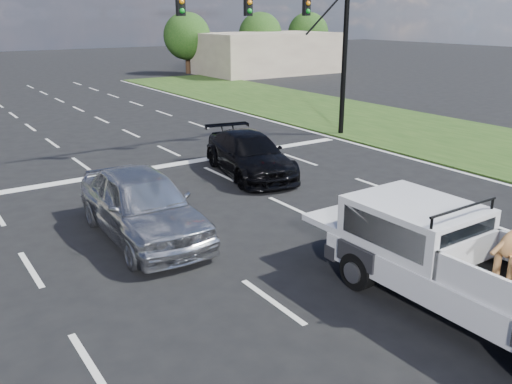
# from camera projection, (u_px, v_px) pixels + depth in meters

# --- Properties ---
(ground) EXTENTS (160.00, 160.00, 0.00)m
(ground) POSITION_uv_depth(u_px,v_px,m) (341.00, 278.00, 11.22)
(ground) COLOR black
(ground) RESTS_ON ground
(road_markings) EXTENTS (17.75, 60.00, 0.01)m
(road_markings) POSITION_uv_depth(u_px,v_px,m) (193.00, 194.00, 16.39)
(road_markings) COLOR silver
(road_markings) RESTS_ON ground
(grass_shoulder_right) EXTENTS (8.00, 60.00, 0.06)m
(grass_shoulder_right) POSITION_uv_depth(u_px,v_px,m) (473.00, 143.00, 22.84)
(grass_shoulder_right) COLOR #1C3C12
(grass_shoulder_right) RESTS_ON ground
(traffic_signal) EXTENTS (9.11, 0.31, 7.00)m
(traffic_signal) POSITION_uv_depth(u_px,v_px,m) (302.00, 26.00, 21.83)
(traffic_signal) COLOR black
(traffic_signal) RESTS_ON ground
(building_right) EXTENTS (12.00, 7.00, 3.60)m
(building_right) POSITION_uv_depth(u_px,v_px,m) (267.00, 53.00, 49.11)
(building_right) COLOR #BBAC8F
(building_right) RESTS_ON ground
(tree_far_d) EXTENTS (4.20, 4.20, 5.40)m
(tree_far_d) POSITION_uv_depth(u_px,v_px,m) (187.00, 36.00, 48.61)
(tree_far_d) COLOR #332114
(tree_far_d) RESTS_ON ground
(tree_far_e) EXTENTS (4.20, 4.20, 5.40)m
(tree_far_e) POSITION_uv_depth(u_px,v_px,m) (260.00, 34.00, 52.86)
(tree_far_e) COLOR #332114
(tree_far_e) RESTS_ON ground
(tree_far_f) EXTENTS (4.20, 4.20, 5.40)m
(tree_far_f) POSITION_uv_depth(u_px,v_px,m) (308.00, 33.00, 56.04)
(tree_far_f) COLOR #332114
(tree_far_f) RESTS_ON ground
(pickup_truck) EXTENTS (2.08, 5.42, 2.02)m
(pickup_truck) POSITION_uv_depth(u_px,v_px,m) (459.00, 262.00, 9.71)
(pickup_truck) COLOR black
(pickup_truck) RESTS_ON ground
(silver_sedan) EXTENTS (2.13, 5.01, 1.69)m
(silver_sedan) POSITION_uv_depth(u_px,v_px,m) (142.00, 204.00, 13.02)
(silver_sedan) COLOR #B1B2B8
(silver_sedan) RESTS_ON ground
(black_coupe) EXTENTS (2.87, 5.10, 1.39)m
(black_coupe) POSITION_uv_depth(u_px,v_px,m) (249.00, 154.00, 18.25)
(black_coupe) COLOR black
(black_coupe) RESTS_ON ground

